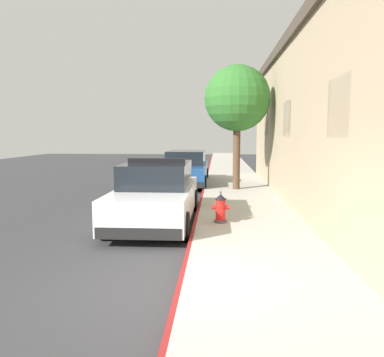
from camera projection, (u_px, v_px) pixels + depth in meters
ground_plane at (91, 193)px, 15.96m from camera, size 30.16×60.00×0.20m
sidewalk_pavement at (238, 190)px, 15.55m from camera, size 2.65×60.00×0.16m
curb_painted_edge at (204, 190)px, 15.64m from camera, size 0.08×60.00×0.16m
police_cruiser at (157, 194)px, 10.16m from camera, size 1.94×4.84×1.68m
parked_car_silver_ahead at (186, 169)px, 17.68m from camera, size 1.94×4.84×1.56m
fire_hydrant at (221, 208)px, 9.49m from camera, size 0.44×0.40×0.76m
street_tree at (237, 99)px, 14.99m from camera, size 2.53×2.53×4.79m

